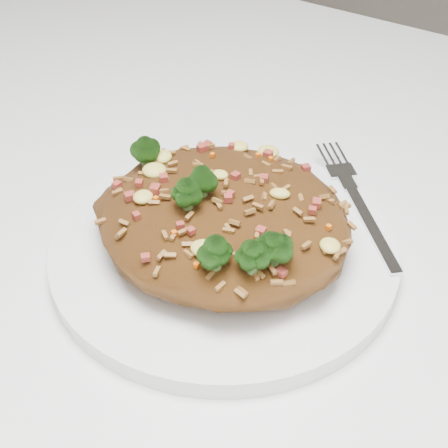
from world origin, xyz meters
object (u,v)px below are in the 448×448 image
(dining_table, at_px, (299,297))
(plate, at_px, (224,248))
(fork, at_px, (361,207))
(fried_rice, at_px, (223,210))

(dining_table, height_order, plate, plate)
(dining_table, xyz_separation_m, plate, (-0.03, -0.07, 0.10))
(dining_table, relative_size, fork, 9.52)
(plate, bearing_deg, fried_rice, -73.93)
(fried_rice, bearing_deg, dining_table, 70.01)
(plate, height_order, fork, fork)
(fried_rice, relative_size, fork, 1.43)
(plate, bearing_deg, dining_table, 69.57)
(fork, bearing_deg, dining_table, -111.94)
(plate, height_order, fried_rice, fried_rice)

